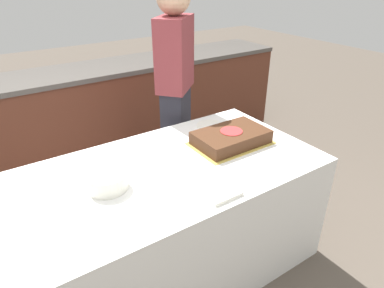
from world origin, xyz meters
TOP-DOWN VIEW (x-y plane):
  - ground_plane at (0.00, 0.00)m, footprint 14.00×14.00m
  - back_counter at (0.00, 1.54)m, footprint 4.40×0.58m
  - dining_table at (0.00, 0.00)m, footprint 2.02×0.92m
  - cake at (0.62, 0.03)m, footprint 0.48×0.32m
  - plate_stack at (-0.20, -0.00)m, footprint 0.20×0.20m
  - side_plate_near_cake at (0.67, 0.31)m, footprint 0.19×0.19m
  - utensil_pile at (0.24, -0.37)m, footprint 0.17×0.11m
  - person_cutting_cake at (0.62, 0.68)m, footprint 0.39×0.38m

SIDE VIEW (x-z plane):
  - ground_plane at x=0.00m, z-range 0.00..0.00m
  - dining_table at x=0.00m, z-range 0.00..0.74m
  - back_counter at x=0.00m, z-range 0.00..0.92m
  - side_plate_near_cake at x=0.67m, z-range 0.74..0.74m
  - utensil_pile at x=0.24m, z-range 0.74..0.76m
  - cake at x=0.62m, z-range 0.73..0.82m
  - plate_stack at x=-0.20m, z-range 0.74..0.82m
  - person_cutting_cake at x=0.62m, z-range 0.05..1.70m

